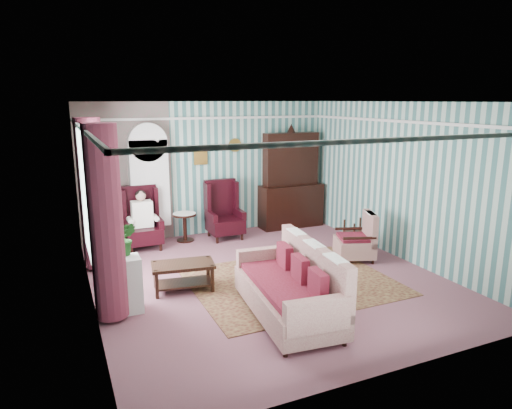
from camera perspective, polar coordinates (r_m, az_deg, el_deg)
name	(u,v)px	position (r m, az deg, el deg)	size (l,w,h in m)	color
floor	(267,278)	(7.77, 1.40, -9.22)	(6.00, 6.00, 0.00)	#814B56
room_shell	(227,160)	(7.18, -3.59, 5.53)	(5.53, 6.02, 2.91)	#3A6A67
bookcase	(150,190)	(9.67, -13.14, 1.82)	(0.80, 0.28, 2.24)	white
dresser_hutch	(291,177)	(10.63, 4.45, 3.43)	(1.50, 0.56, 2.36)	black
wingback_left	(142,218)	(9.36, -14.03, -1.71)	(0.76, 0.80, 1.25)	black
wingback_right	(225,210)	(9.79, -3.91, -0.70)	(0.76, 0.80, 1.25)	black
seated_woman	(142,220)	(9.37, -14.02, -1.91)	(0.44, 0.40, 1.18)	beige
round_side_table	(185,227)	(9.77, -8.88, -2.84)	(0.50, 0.50, 0.60)	black
nest_table	(357,232)	(9.63, 12.51, -3.41)	(0.45, 0.38, 0.54)	black
plant_stand	(121,286)	(6.73, -16.51, -9.70)	(0.55, 0.35, 0.80)	silver
rug	(291,282)	(7.64, 4.44, -9.58)	(3.20, 2.60, 0.01)	#531B25
sofa	(287,281)	(6.29, 3.93, -9.57)	(2.08, 1.06, 1.05)	#B4B08B
floral_armchair	(355,233)	(8.69, 12.27, -3.52)	(0.74, 0.82, 1.02)	beige
coffee_table	(183,277)	(7.33, -9.07, -8.91)	(0.96, 0.53, 0.44)	black
potted_plant_a	(112,245)	(6.47, -17.53, -4.88)	(0.39, 0.34, 0.43)	#1F581B
potted_plant_b	(126,239)	(6.62, -15.92, -4.16)	(0.26, 0.21, 0.47)	#1C4E18
potted_plant_c	(110,244)	(6.53, -17.78, -4.77)	(0.24, 0.24, 0.43)	#2A571B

